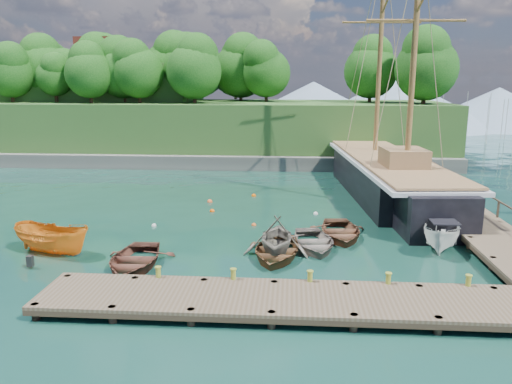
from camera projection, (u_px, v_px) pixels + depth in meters
The scene contains 24 objects.
ground at pixel (266, 251), 24.65m from camera, with size 160.00×160.00×0.00m, color #133224.
dock_near at pixel (311, 301), 18.09m from camera, with size 20.00×3.20×1.10m.
dock_east at pixel (459, 211), 30.56m from camera, with size 3.20×24.00×1.10m.
bollard_0 at pixel (159, 291), 19.96m from camera, with size 0.26×0.26×0.45m, color olive.
bollard_1 at pixel (234, 293), 19.75m from camera, with size 0.26×0.26×0.45m, color olive.
bollard_2 at pixel (309, 296), 19.54m from camera, with size 0.26×0.26×0.45m, color olive.
bollard_3 at pixel (387, 298), 19.33m from camera, with size 0.26×0.26×0.45m, color olive.
bollard_4 at pixel (466, 300), 19.12m from camera, with size 0.26×0.26×0.45m, color olive.
rowboat_0 at pixel (134, 267), 22.54m from camera, with size 3.20×4.49×0.93m, color #542E22.
rowboat_1 at pixel (276, 254), 24.30m from camera, with size 3.25×3.76×1.98m, color #6A6559.
rowboat_2 at pixel (276, 257), 23.80m from camera, with size 3.19×4.46×0.92m, color brown.
rowboat_3 at pixel (313, 248), 25.14m from camera, with size 3.01×4.21×0.87m, color #6E635A.
rowboat_4 at pixel (340, 237), 26.81m from camera, with size 3.13×4.39×0.91m, color brown.
motorboat_orange at pixel (54, 253), 24.31m from camera, with size 1.65×4.38×1.69m, color orange.
cabin_boat_white at pixel (441, 248), 25.08m from camera, with size 1.69×4.49×1.73m, color silver.
schooner at pixel (388, 180), 36.20m from camera, with size 6.98×28.87×21.38m.
mooring_buoy_0 at pixel (154, 226), 28.84m from camera, with size 0.28×0.28×0.28m, color silver.
mooring_buoy_1 at pixel (212, 212), 32.05m from camera, with size 0.32×0.32×0.32m, color #DC4B02.
mooring_buoy_2 at pixel (254, 226), 28.98m from camera, with size 0.29×0.29×0.29m, color orange.
mooring_buoy_3 at pixel (316, 214), 31.41m from camera, with size 0.30×0.30×0.30m, color silver.
mooring_buoy_4 at pixel (210, 202), 34.55m from camera, with size 0.36×0.36×0.36m, color #F35C24.
mooring_buoy_5 at pixel (254, 196), 36.32m from camera, with size 0.34×0.34×0.34m, color #F46001.
headland at pixel (164, 105), 54.85m from camera, with size 51.00×19.31×12.90m.
distant_ridge at pixel (309, 102), 91.51m from camera, with size 117.00×40.00×10.00m.
Camera 1 is at (1.21, -23.38, 8.26)m, focal length 35.00 mm.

